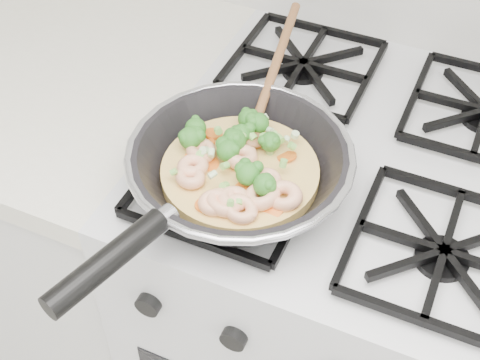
% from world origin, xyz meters
% --- Properties ---
extents(stove, '(0.60, 0.60, 0.92)m').
position_xyz_m(stove, '(0.00, 1.70, 0.46)').
color(stove, silver).
rests_on(stove, ground).
extents(counter_left, '(1.00, 0.60, 0.90)m').
position_xyz_m(counter_left, '(-0.80, 1.70, 0.45)').
color(counter_left, white).
rests_on(counter_left, ground).
extents(skillet, '(0.31, 0.63, 0.10)m').
position_xyz_m(skillet, '(-0.13, 1.55, 0.96)').
color(skillet, black).
rests_on(skillet, stove).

